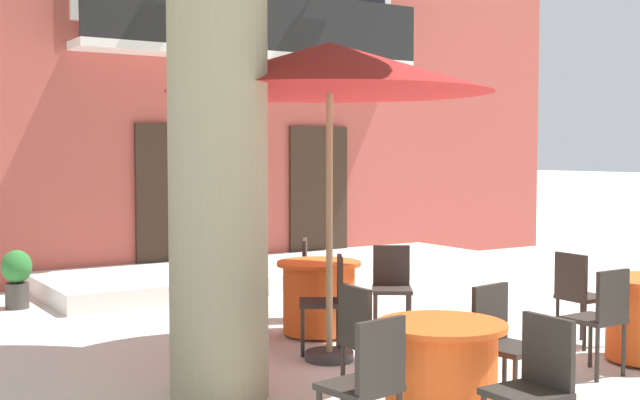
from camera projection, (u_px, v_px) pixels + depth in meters
The scene contains 17 objects.
ground_plane at pixel (451, 329), 8.80m from camera, with size 120.00×120.00×0.00m, color silver.
building_facade at pixel (195, 46), 14.56m from camera, with size 13.00×5.09×7.50m.
entrance_step_platform at pixel (283, 271), 12.18m from camera, with size 6.93×2.20×0.25m, color silver.
cafe_table_near_tree at pixel (319, 297), 8.49m from camera, with size 0.86×0.86×0.76m.
cafe_chair_near_tree_0 at pixel (314, 273), 9.23m from camera, with size 0.56×0.56×0.91m.
cafe_chair_near_tree_1 at pixel (247, 288), 8.25m from camera, with size 0.51×0.51×0.91m.
cafe_chair_near_tree_2 at pixel (329, 297), 7.73m from camera, with size 0.55×0.55×0.91m.
cafe_chair_near_tree_3 at pixel (392, 283), 8.53m from camera, with size 0.56×0.56×0.91m.
cafe_chair_middle_1 at pixel (578, 292), 7.98m from camera, with size 0.41×0.41×0.91m.
cafe_chair_middle_2 at pixel (602, 314), 6.90m from camera, with size 0.41×0.41×0.91m.
cafe_table_front at pixel (441, 377), 5.46m from camera, with size 0.86×0.86×0.76m.
cafe_chair_front_0 at pixel (366, 337), 6.05m from camera, with size 0.41×0.41×0.91m.
cafe_chair_front_1 at pixel (368, 380), 4.90m from camera, with size 0.46×0.46×0.91m.
cafe_chair_front_2 at pixel (535, 382), 4.86m from camera, with size 0.40×0.40×0.91m.
cafe_chair_front_3 at pixel (501, 338), 6.00m from camera, with size 0.45×0.45×0.91m.
cafe_umbrella at pixel (330, 69), 7.32m from camera, with size 2.90×2.90×2.85m.
ground_planter_left at pixel (17, 276), 9.92m from camera, with size 0.36×0.36×0.71m.
Camera 1 is at (-5.86, -6.59, 1.88)m, focal length 46.49 mm.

